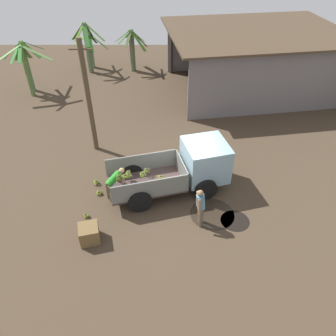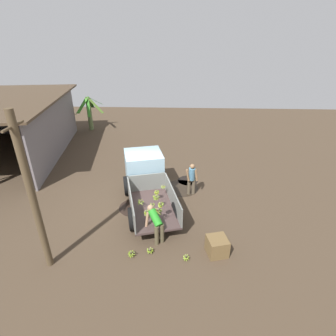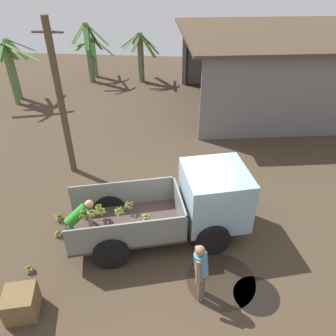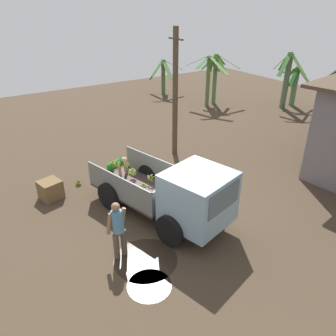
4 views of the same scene
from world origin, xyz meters
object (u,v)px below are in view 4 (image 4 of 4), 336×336
Objects in this scene: banana_bunch_on_ground_1 at (125,170)px; banana_bunch_on_ground_2 at (78,182)px; person_foreground_visitor at (118,228)px; cargo_truck at (184,196)px; banana_bunch_on_ground_0 at (113,177)px; wooden_crate_0 at (51,190)px; utility_pole at (175,94)px; person_worker_loading at (116,169)px.

banana_bunch_on_ground_2 is (-0.07, -1.86, -0.02)m from banana_bunch_on_ground_1.
person_foreground_visitor is 4.26m from banana_bunch_on_ground_2.
person_foreground_visitor is at bearing -101.69° from cargo_truck.
banana_bunch_on_ground_2 is at bearing -92.24° from banana_bunch_on_ground_1.
banana_bunch_on_ground_0 is 2.32m from wooden_crate_0.
banana_bunch_on_ground_0 is at bearing 77.19° from banana_bunch_on_ground_2.
person_foreground_visitor is 4.27m from banana_bunch_on_ground_0.
cargo_truck is at bearing 8.92° from banana_bunch_on_ground_0.
cargo_truck reaches higher than banana_bunch_on_ground_1.
utility_pole is at bearing 99.87° from banana_bunch_on_ground_1.
utility_pole is 4.00× the size of person_worker_loading.
utility_pole is 7.82× the size of wooden_crate_0.
utility_pole is at bearing 94.89° from banana_bunch_on_ground_2.
person_worker_loading is at bearing 178.59° from cargo_truck.
wooden_crate_0 is at bearing -141.10° from person_worker_loading.
person_worker_loading is at bearing -68.35° from utility_pole.
cargo_truck is 0.96× the size of utility_pole.
cargo_truck is at bearing -21.58° from person_worker_loading.
banana_bunch_on_ground_1 is at bearing 87.76° from banana_bunch_on_ground_2.
wooden_crate_0 is at bearing -82.43° from utility_pole.
banana_bunch_on_ground_1 reaches higher than banana_bunch_on_ground_2.
person_worker_loading is 5.01× the size of banana_bunch_on_ground_0.
person_foreground_visitor is 1.25× the size of person_worker_loading.
wooden_crate_0 reaches higher than banana_bunch_on_ground_1.
banana_bunch_on_ground_2 is 0.34× the size of wooden_crate_0.
banana_bunch_on_ground_0 is (-0.68, 0.16, -0.68)m from person_worker_loading.
wooden_crate_0 reaches higher than banana_bunch_on_ground_2.
person_foreground_visitor reaches higher than wooden_crate_0.
utility_pole is 4.17m from banana_bunch_on_ground_0.
banana_bunch_on_ground_2 reaches higher than banana_bunch_on_ground_0.
person_worker_loading is (-3.21, 1.39, -0.12)m from person_foreground_visitor.
person_worker_loading is 1.35m from banana_bunch_on_ground_1.
person_foreground_visitor reaches higher than person_worker_loading.
utility_pole is (-4.44, 2.65, 1.59)m from cargo_truck.
person_worker_loading reaches higher than banana_bunch_on_ground_0.
wooden_crate_0 is at bearing 6.96° from person_foreground_visitor.
person_worker_loading is 0.98m from banana_bunch_on_ground_0.
person_foreground_visitor is 7.15× the size of banana_bunch_on_ground_2.
cargo_truck reaches higher than person_foreground_visitor.
banana_bunch_on_ground_2 is (-0.28, -1.25, 0.01)m from banana_bunch_on_ground_0.
cargo_truck is 5.41m from utility_pole.
cargo_truck reaches higher than banana_bunch_on_ground_0.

